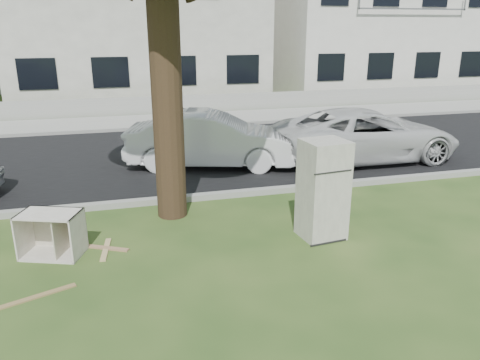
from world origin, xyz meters
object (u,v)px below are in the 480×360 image
object	(u,v)px
cabinet	(51,234)
car_right	(366,135)
fridge	(323,190)
car_center	(211,140)

from	to	relation	value
cabinet	car_right	world-z (taller)	car_right
fridge	cabinet	size ratio (longest dim) A/B	1.85
cabinet	car_right	size ratio (longest dim) A/B	0.18
car_right	car_center	bearing A→B (deg)	83.84
fridge	car_center	size ratio (longest dim) A/B	0.40
fridge	car_center	xyz separation A→B (m)	(-0.93, 4.53, -0.14)
fridge	car_center	bearing A→B (deg)	95.04
fridge	cabinet	xyz separation A→B (m)	(-4.25, 0.42, -0.47)
fridge	car_right	world-z (taller)	fridge
fridge	car_right	bearing A→B (deg)	46.48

